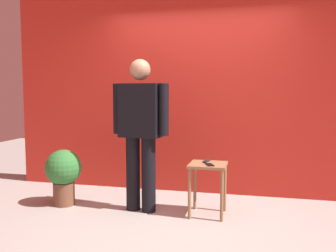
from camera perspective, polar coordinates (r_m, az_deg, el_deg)
The scene contains 7 objects.
ground_plane at distance 4.01m, azimuth 0.79°, elevation -15.15°, with size 12.00×12.00×0.00m, color #9E9991.
back_wall_red at distance 5.18m, azimuth 4.45°, elevation 6.90°, with size 5.33×0.12×3.09m, color red.
standing_person at distance 4.35m, azimuth -4.19°, elevation -0.15°, with size 0.70×0.29×1.76m.
side_table at distance 4.28m, azimuth 6.06°, elevation -7.28°, with size 0.41×0.41×0.59m.
cell_phone at distance 4.17m, azimuth 6.32°, elevation -5.85°, with size 0.07×0.14×0.01m, color black.
tv_remote at distance 4.35m, azimuth 5.86°, elevation -5.30°, with size 0.04×0.17×0.02m, color black.
potted_plant at distance 4.81m, azimuth -15.56°, elevation -6.77°, with size 0.44×0.44×0.69m.
Camera 1 is at (0.84, -3.66, 1.41)m, focal length 40.23 mm.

